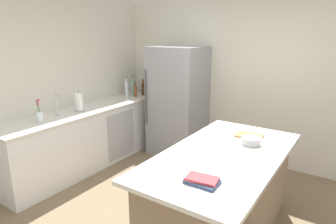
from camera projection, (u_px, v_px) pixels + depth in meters
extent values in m
cube|color=silver|center=(257.00, 82.00, 4.53)|extent=(6.00, 0.10, 2.60)
cube|color=silver|center=(31.00, 88.00, 4.05)|extent=(0.10, 6.00, 2.60)
cube|color=white|center=(90.00, 137.00, 4.61)|extent=(0.63, 2.87, 0.89)
cube|color=silver|center=(88.00, 109.00, 4.49)|extent=(0.66, 2.90, 0.03)
cube|color=#B2B5BA|center=(121.00, 135.00, 4.72)|extent=(0.01, 0.60, 0.74)
cube|color=#8E755B|center=(221.00, 197.00, 2.96)|extent=(0.88, 1.79, 0.87)
cube|color=silver|center=(223.00, 155.00, 2.84)|extent=(1.04, 1.99, 0.04)
cube|color=#93969B|center=(178.00, 101.00, 4.94)|extent=(0.85, 0.73, 1.82)
cylinder|color=#4C4C51|center=(146.00, 98.00, 4.82)|extent=(0.02, 0.02, 0.91)
cylinder|color=silver|center=(57.00, 114.00, 4.11)|extent=(0.05, 0.05, 0.02)
cylinder|color=silver|center=(56.00, 104.00, 4.07)|extent=(0.02, 0.02, 0.28)
cylinder|color=silver|center=(58.00, 96.00, 4.00)|extent=(0.14, 0.02, 0.02)
cylinder|color=silver|center=(40.00, 117.00, 3.77)|extent=(0.09, 0.09, 0.14)
cylinder|color=#4C7F3D|center=(38.00, 110.00, 3.75)|extent=(0.01, 0.03, 0.22)
sphere|color=#DB4C66|center=(37.00, 102.00, 3.72)|extent=(0.04, 0.04, 0.04)
cylinder|color=#4C7F3D|center=(38.00, 111.00, 3.74)|extent=(0.01, 0.01, 0.19)
sphere|color=#DB4C66|center=(38.00, 104.00, 3.71)|extent=(0.04, 0.04, 0.04)
cylinder|color=#4C7F3D|center=(39.00, 109.00, 3.73)|extent=(0.01, 0.04, 0.24)
sphere|color=#DB4C66|center=(38.00, 100.00, 3.70)|extent=(0.04, 0.04, 0.04)
cylinder|color=gray|center=(80.00, 111.00, 4.33)|extent=(0.14, 0.14, 0.01)
cylinder|color=white|center=(79.00, 102.00, 4.29)|extent=(0.11, 0.11, 0.26)
cylinder|color=gray|center=(78.00, 92.00, 4.25)|extent=(0.02, 0.02, 0.04)
cylinder|color=red|center=(145.00, 89.00, 5.49)|extent=(0.05, 0.05, 0.17)
cylinder|color=red|center=(145.00, 83.00, 5.46)|extent=(0.02, 0.02, 0.06)
cylinder|color=black|center=(145.00, 81.00, 5.45)|extent=(0.02, 0.02, 0.01)
cylinder|color=#5B3319|center=(143.00, 89.00, 5.40)|extent=(0.06, 0.06, 0.22)
cylinder|color=#5B3319|center=(143.00, 82.00, 5.37)|extent=(0.03, 0.03, 0.06)
cylinder|color=black|center=(143.00, 80.00, 5.36)|extent=(0.03, 0.03, 0.01)
cylinder|color=#8CB79E|center=(133.00, 88.00, 5.42)|extent=(0.07, 0.07, 0.26)
cylinder|color=#8CB79E|center=(133.00, 79.00, 5.37)|extent=(0.03, 0.03, 0.07)
cylinder|color=black|center=(133.00, 77.00, 5.36)|extent=(0.04, 0.04, 0.01)
cylinder|color=#994C23|center=(136.00, 92.00, 5.26)|extent=(0.05, 0.05, 0.18)
cylinder|color=#994C23|center=(135.00, 85.00, 5.23)|extent=(0.02, 0.02, 0.05)
cylinder|color=black|center=(135.00, 83.00, 5.22)|extent=(0.02, 0.02, 0.01)
cylinder|color=silver|center=(127.00, 89.00, 5.23)|extent=(0.07, 0.07, 0.28)
cylinder|color=silver|center=(126.00, 80.00, 5.18)|extent=(0.03, 0.03, 0.07)
cylinder|color=black|center=(126.00, 77.00, 5.17)|extent=(0.03, 0.03, 0.01)
cube|color=#334770|center=(202.00, 182.00, 2.27)|extent=(0.26, 0.17, 0.03)
cube|color=#A83338|center=(202.00, 179.00, 2.27)|extent=(0.26, 0.18, 0.02)
cylinder|color=#B2B5BA|center=(251.00, 141.00, 3.05)|extent=(0.20, 0.20, 0.08)
cube|color=#9E7042|center=(249.00, 136.00, 3.30)|extent=(0.29, 0.22, 0.02)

